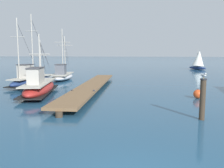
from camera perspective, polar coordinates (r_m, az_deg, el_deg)
The scene contains 8 objects.
floating_dock at distance 20.31m, azimuth -4.87°, elevation -0.33°, with size 3.41×17.97×0.53m.
fishing_boat_0 at distance 23.76m, azimuth -18.93°, elevation 1.09°, with size 1.73×6.92×6.75m.
fishing_boat_1 at distance 18.44m, azimuth -17.12°, elevation -0.60°, with size 3.36×6.93×4.52m.
fishing_boat_2 at distance 28.23m, azimuth -11.88°, elevation 2.09°, with size 3.12×6.98×5.91m.
mooring_piling at distance 11.79m, azimuth 20.99°, elevation -3.30°, with size 0.30×0.30×1.95m.
perched_seagull at distance 11.65m, azimuth 21.22°, elevation 1.96°, with size 0.26×0.35×0.26m.
mooring_buoy at distance 17.36m, azimuth 19.99°, elevation -2.27°, with size 0.62×0.62×0.69m.
distant_sailboat at distance 47.79m, azimuth 20.12°, elevation 5.46°, with size 3.42×4.26×3.98m.
Camera 1 is at (0.45, -4.83, 3.12)m, focal length 37.94 mm.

